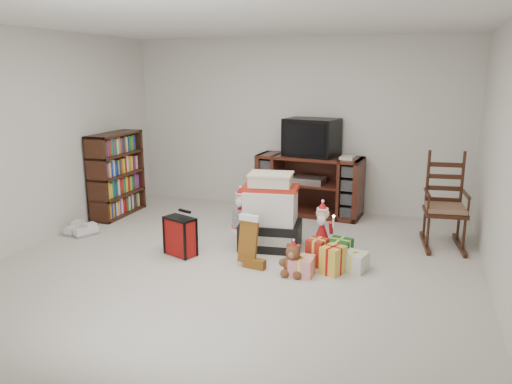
% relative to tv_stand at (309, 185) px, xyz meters
% --- Properties ---
extents(room, '(5.01, 5.01, 2.51)m').
position_rel_tv_stand_xyz_m(room, '(-0.29, -2.20, 0.82)').
color(room, beige).
rests_on(room, ground).
extents(tv_stand, '(1.53, 0.65, 0.85)m').
position_rel_tv_stand_xyz_m(tv_stand, '(0.00, 0.00, 0.00)').
color(tv_stand, '#401712').
rests_on(tv_stand, floor).
extents(bookshelf, '(0.32, 0.97, 1.18)m').
position_rel_tv_stand_xyz_m(bookshelf, '(-2.60, -0.91, 0.14)').
color(bookshelf, '#361D0E').
rests_on(bookshelf, floor).
extents(rocking_chair, '(0.55, 0.81, 1.16)m').
position_rel_tv_stand_xyz_m(rocking_chair, '(1.81, -0.80, -0.03)').
color(rocking_chair, '#361D0E').
rests_on(rocking_chair, floor).
extents(gift_pile, '(0.75, 0.59, 0.87)m').
position_rel_tv_stand_xyz_m(gift_pile, '(-0.11, -1.55, -0.04)').
color(gift_pile, black).
rests_on(gift_pile, floor).
extents(red_suitcase, '(0.38, 0.29, 0.52)m').
position_rel_tv_stand_xyz_m(red_suitcase, '(-0.99, -2.12, -0.20)').
color(red_suitcase, maroon).
rests_on(red_suitcase, floor).
extents(stocking, '(0.28, 0.15, 0.56)m').
position_rel_tv_stand_xyz_m(stocking, '(-0.17, -2.16, -0.15)').
color(stocking, '#0B671B').
rests_on(stocking, floor).
extents(teddy_bear, '(0.22, 0.20, 0.33)m').
position_rel_tv_stand_xyz_m(teddy_bear, '(0.35, -2.26, -0.28)').
color(teddy_bear, brown).
rests_on(teddy_bear, floor).
extents(santa_figurine, '(0.30, 0.28, 0.61)m').
position_rel_tv_stand_xyz_m(santa_figurine, '(0.49, -1.53, -0.19)').
color(santa_figurine, '#B21318').
rests_on(santa_figurine, floor).
extents(mrs_claus_figurine, '(0.28, 0.27, 0.58)m').
position_rel_tv_stand_xyz_m(mrs_claus_figurine, '(-0.68, -1.03, -0.21)').
color(mrs_claus_figurine, '#B21318').
rests_on(mrs_claus_figurine, floor).
extents(sneaker_pair, '(0.38, 0.33, 0.11)m').
position_rel_tv_stand_xyz_m(sneaker_pair, '(-2.53, -1.87, -0.37)').
color(sneaker_pair, silver).
rests_on(sneaker_pair, floor).
extents(gift_cluster, '(0.68, 0.77, 0.23)m').
position_rel_tv_stand_xyz_m(gift_cluster, '(0.68, -1.98, -0.31)').
color(gift_cluster, '#AC2313').
rests_on(gift_cluster, floor).
extents(crt_television, '(0.80, 0.65, 0.53)m').
position_rel_tv_stand_xyz_m(crt_television, '(0.01, 0.02, 0.69)').
color(crt_television, black).
rests_on(crt_television, tv_stand).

